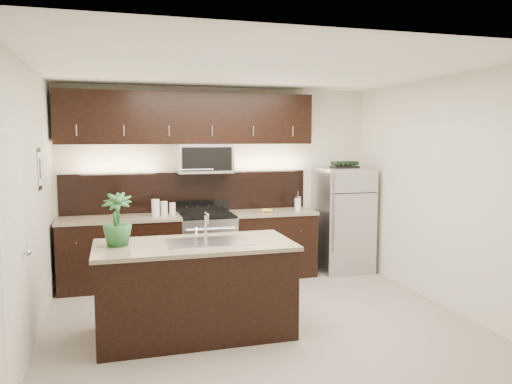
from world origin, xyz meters
TOP-DOWN VIEW (x-y plane):
  - ground at (0.00, 0.00)m, footprint 4.50×4.50m
  - room_walls at (-0.11, -0.04)m, footprint 4.52×4.02m
  - counter_run at (-0.46, 1.69)m, footprint 3.51×0.65m
  - upper_fixtures at (-0.43, 1.84)m, footprint 3.49×0.40m
  - island at (-0.71, -0.20)m, footprint 1.96×0.96m
  - sink_faucet at (-0.56, -0.19)m, footprint 0.84×0.50m
  - refrigerator at (1.80, 1.63)m, footprint 0.75×0.67m
  - wine_rack at (1.80, 1.63)m, footprint 0.38×0.24m
  - plant at (-1.45, -0.12)m, footprint 0.33×0.33m
  - canisters at (-0.86, 1.67)m, footprint 0.33×0.19m
  - french_press at (1.08, 1.64)m, footprint 0.09×0.09m
  - bananas at (0.56, 1.61)m, footprint 0.20×0.18m

SIDE VIEW (x-z plane):
  - ground at x=0.00m, z-range 0.00..0.00m
  - counter_run at x=-0.46m, z-range 0.00..0.94m
  - island at x=-0.71m, z-range 0.00..0.94m
  - refrigerator at x=1.80m, z-range 0.00..1.55m
  - sink_faucet at x=-0.56m, z-range 0.81..1.10m
  - bananas at x=0.56m, z-range 0.94..0.99m
  - french_press at x=1.08m, z-range 0.91..1.18m
  - canisters at x=-0.86m, z-range 0.93..1.16m
  - plant at x=-1.45m, z-range 0.94..1.45m
  - wine_rack at x=1.80m, z-range 1.54..1.64m
  - room_walls at x=-0.11m, z-range 0.34..3.05m
  - upper_fixtures at x=-0.43m, z-range 1.31..2.97m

